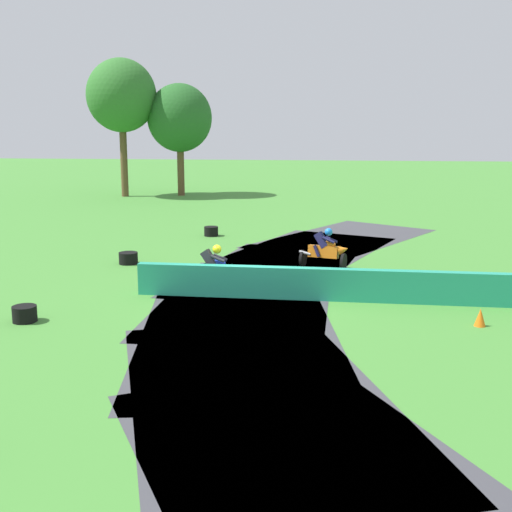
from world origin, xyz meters
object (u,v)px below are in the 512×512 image
tire_stack_near (211,231)px  traffic_cone (480,317)px  motorcycle_chase_blue (214,270)px  tire_stack_mid_a (128,258)px  motorcycle_lead_orange (326,250)px  tire_stack_mid_b (25,314)px

tire_stack_near → traffic_cone: 14.58m
motorcycle_chase_blue → tire_stack_mid_a: size_ratio=2.61×
tire_stack_near → motorcycle_chase_blue: bearing=-80.1°
tire_stack_near → tire_stack_mid_a: size_ratio=0.91×
motorcycle_chase_blue → motorcycle_lead_orange: bearing=45.6°
tire_stack_mid_b → tire_stack_mid_a: bearing=84.3°
motorcycle_lead_orange → tire_stack_mid_a: 6.79m
tire_stack_mid_a → tire_stack_mid_b: bearing=-95.7°
tire_stack_mid_a → traffic_cone: 12.13m
tire_stack_mid_a → motorcycle_lead_orange: bearing=-1.7°
tire_stack_near → tire_stack_mid_a: 6.06m
motorcycle_lead_orange → tire_stack_mid_b: size_ratio=2.83×
motorcycle_lead_orange → tire_stack_near: motorcycle_lead_orange is taller
motorcycle_lead_orange → motorcycle_chase_blue: bearing=-134.4°
traffic_cone → motorcycle_chase_blue: bearing=159.5°
motorcycle_chase_blue → tire_stack_mid_a: motorcycle_chase_blue is taller
motorcycle_lead_orange → tire_stack_near: size_ratio=2.89×
motorcycle_lead_orange → traffic_cone: size_ratio=3.88×
motorcycle_lead_orange → traffic_cone: motorcycle_lead_orange is taller
traffic_cone → tire_stack_near: bearing=125.9°
motorcycle_chase_blue → tire_stack_near: motorcycle_chase_blue is taller
motorcycle_chase_blue → traffic_cone: motorcycle_chase_blue is taller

